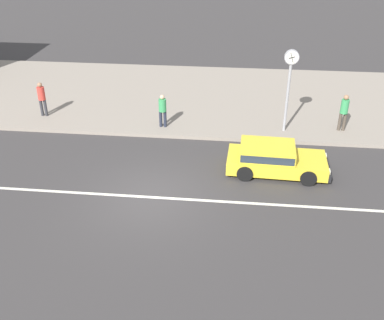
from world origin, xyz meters
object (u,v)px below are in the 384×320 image
object	(u,v)px
street_clock	(290,73)
pedestrian_mid_kerb	(344,110)
hatchback_yellow_0	(273,158)
pedestrian_by_shop	(42,97)
pedestrian_near_clock	(163,109)

from	to	relation	value
street_clock	pedestrian_mid_kerb	bearing A→B (deg)	6.97
hatchback_yellow_0	pedestrian_mid_kerb	distance (m)	4.97
street_clock	pedestrian_by_shop	world-z (taller)	street_clock
street_clock	pedestrian_by_shop	distance (m)	11.47
street_clock	pedestrian_by_shop	xyz separation A→B (m)	(-11.34, 0.47, -1.71)
pedestrian_mid_kerb	street_clock	bearing A→B (deg)	-173.03
pedestrian_near_clock	pedestrian_mid_kerb	world-z (taller)	pedestrian_mid_kerb
hatchback_yellow_0	street_clock	bearing A→B (deg)	78.88
pedestrian_near_clock	pedestrian_by_shop	xyz separation A→B (m)	(-5.88, 0.63, 0.08)
hatchback_yellow_0	pedestrian_by_shop	xyz separation A→B (m)	(-10.66, 3.90, 0.53)
pedestrian_near_clock	pedestrian_by_shop	bearing A→B (deg)	173.89
pedestrian_by_shop	hatchback_yellow_0	bearing A→B (deg)	-20.10
pedestrian_mid_kerb	pedestrian_near_clock	bearing A→B (deg)	-176.60
hatchback_yellow_0	pedestrian_near_clock	distance (m)	5.81
street_clock	hatchback_yellow_0	bearing A→B (deg)	-101.12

